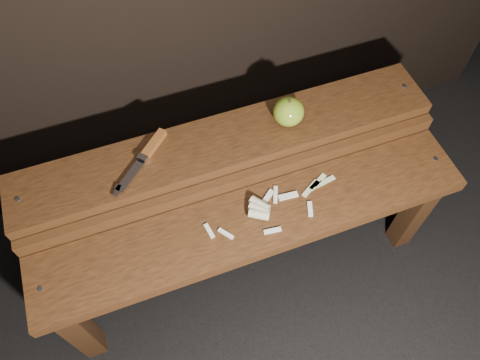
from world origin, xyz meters
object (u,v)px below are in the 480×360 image
object	(u,v)px
bench_front_tier	(255,233)
knife	(148,152)
apple	(289,112)
bench_rear_tier	(227,158)

from	to	relation	value
bench_front_tier	knife	size ratio (longest dim) A/B	6.58
bench_front_tier	apple	world-z (taller)	apple
bench_rear_tier	apple	size ratio (longest dim) A/B	13.31
knife	bench_front_tier	bearing A→B (deg)	-50.09
bench_front_tier	knife	distance (m)	0.37
bench_front_tier	knife	world-z (taller)	knife
knife	apple	bearing A→B (deg)	-3.44
bench_front_tier	apple	xyz separation A→B (m)	(0.18, 0.23, 0.19)
bench_rear_tier	knife	world-z (taller)	knife
bench_front_tier	knife	xyz separation A→B (m)	(-0.21, 0.25, 0.16)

